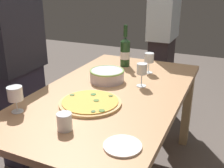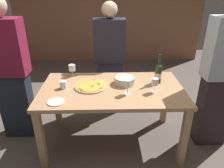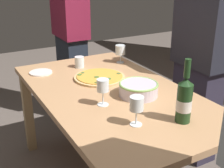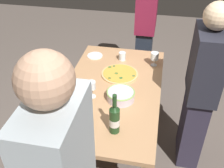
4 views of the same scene
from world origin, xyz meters
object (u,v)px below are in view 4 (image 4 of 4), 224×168
Objects in this scene: wine_glass_near_pizza at (92,86)px; wine_glass_by_bottle at (155,56)px; person_guest_left at (146,27)px; side_plate at (95,56)px; wine_bottle at (114,119)px; wine_glass_far_left at (87,108)px; serving_bowl at (121,95)px; cup_amber at (122,56)px; pizza at (120,74)px; dining_table at (112,96)px; person_host at (200,92)px.

wine_glass_near_pizza is 0.82m from wine_glass_by_bottle.
person_guest_left is (-0.70, -0.16, 0.02)m from wine_glass_by_bottle.
person_guest_left is (-0.63, 0.50, 0.12)m from side_plate.
wine_glass_far_left is at bearing -110.57° from wine_bottle.
cup_amber reaches higher than serving_bowl.
person_guest_left is at bearing 141.42° from side_plate.
pizza is 2.29× the size of wine_glass_near_pizza.
wine_bottle is at bearing 13.03° from dining_table.
serving_bowl is at bearing 10.98° from pizza.
side_plate is 0.11× the size of person_host.
wine_glass_near_pizza is 1.02× the size of wine_glass_far_left.
wine_glass_near_pizza reaches higher than wine_glass_far_left.
side_plate is (-0.72, -0.16, -0.11)m from wine_glass_near_pizza.
person_guest_left is (-1.64, 0.30, 0.01)m from wine_glass_far_left.
wine_glass_far_left is (-0.09, -0.23, -0.01)m from wine_bottle.
person_host is at bearing 35.92° from person_guest_left.
wine_bottle is 3.93× the size of cup_amber.
pizza is 0.21× the size of person_guest_left.
wine_bottle reaches higher than side_plate.
dining_table is at bearing -0.69° from cup_amber.
wine_glass_by_bottle reaches higher than dining_table.
person_host reaches higher than serving_bowl.
wine_glass_by_bottle is at bearing 144.26° from dining_table.
person_host is at bearing 63.30° from side_plate.
dining_table is 0.64m from wine_glass_by_bottle.
cup_amber is at bearing 86.65° from side_plate.
wine_glass_by_bottle is 0.65m from person_host.
wine_glass_far_left is (0.69, -0.14, 0.11)m from pizza.
person_host is (0.55, 1.09, 0.06)m from side_plate.
person_guest_left is at bearing 163.74° from cup_amber.
dining_table is 1.23m from person_guest_left.
cup_amber is 0.05× the size of person_host.
wine_glass_near_pizza is 1.09× the size of wine_glass_by_bottle.
serving_bowl is 2.84× the size of cup_amber.
dining_table is 0.99× the size of person_host.
dining_table is 0.30m from wine_glass_near_pizza.
wine_glass_near_pizza is (0.01, -0.26, 0.07)m from serving_bowl.
dining_table is 0.65m from side_plate.
wine_glass_near_pizza is 0.09× the size of person_guest_left.
dining_table is 0.23m from serving_bowl.
wine_glass_far_left is 0.92× the size of side_plate.
wine_bottle is at bearing 38.99° from person_host.
serving_bowl reaches higher than side_plate.
dining_table is 10.08× the size of wine_glass_far_left.
pizza reaches higher than dining_table.
side_plate is at bearing -167.72° from wine_glass_near_pizza.
wine_glass_far_left is (0.30, -0.22, 0.07)m from serving_bowl.
pizza is at bearing -169.02° from serving_bowl.
wine_bottle is 0.47m from wine_glass_near_pizza.
person_guest_left reaches higher than wine_glass_near_pizza.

